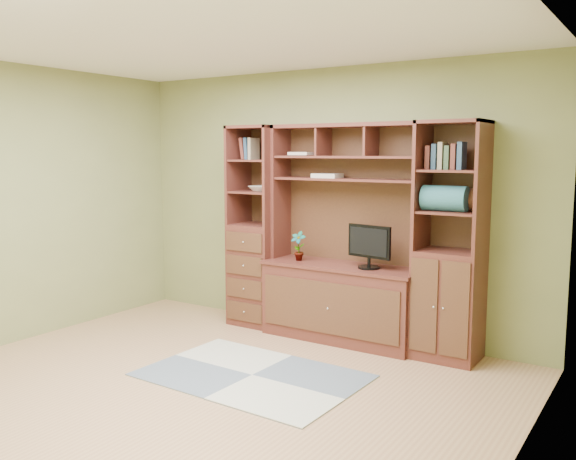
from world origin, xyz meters
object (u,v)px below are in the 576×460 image
Objects in this scene: center_hutch at (341,234)px; right_tower at (450,242)px; left_tower at (257,226)px; monitor at (369,239)px.

center_hutch is 1.00× the size of right_tower.
left_tower is 1.31m from monitor.
right_tower is at bearing 2.23° from center_hutch.
left_tower is 1.00× the size of right_tower.
left_tower is 2.02m from right_tower.
right_tower is (2.02, 0.00, 0.00)m from left_tower.
left_tower is (-1.00, 0.04, 0.00)m from center_hutch.
center_hutch is at bearing -176.56° from monitor.
monitor is (-0.72, -0.07, -0.02)m from right_tower.
monitor is (1.30, -0.07, -0.02)m from left_tower.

